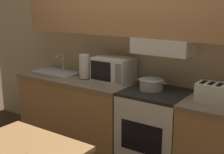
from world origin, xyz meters
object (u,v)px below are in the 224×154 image
at_px(sink_basin, 56,72).
at_px(paper_towel_roll, 85,67).
at_px(stove_range, 155,133).
at_px(microwave, 114,69).
at_px(toaster, 215,93).
at_px(cooking_pot, 151,84).

relative_size(sink_basin, paper_towel_roll, 2.08).
distance_m(stove_range, sink_basin, 1.48).
xyz_separation_m(stove_range, paper_towel_roll, (-0.94, 0.00, 0.60)).
height_order(microwave, toaster, microwave).
distance_m(stove_range, microwave, 0.84).
bearing_deg(sink_basin, cooking_pot, 1.50).
bearing_deg(toaster, microwave, 174.57).
height_order(stove_range, toaster, toaster).
bearing_deg(sink_basin, stove_range, 0.17).
height_order(cooking_pot, microwave, microwave).
xyz_separation_m(cooking_pot, toaster, (0.67, -0.04, 0.03)).
xyz_separation_m(stove_range, sink_basin, (-1.40, -0.00, 0.47)).
distance_m(microwave, toaster, 1.19).
height_order(microwave, sink_basin, microwave).
distance_m(stove_range, cooking_pot, 0.52).
xyz_separation_m(stove_range, cooking_pot, (-0.07, 0.03, 0.51)).
relative_size(microwave, toaster, 1.32).
distance_m(toaster, paper_towel_roll, 1.54).
relative_size(stove_range, cooking_pot, 2.71).
bearing_deg(toaster, stove_range, 178.71).
height_order(stove_range, paper_towel_roll, paper_towel_roll).
bearing_deg(microwave, sink_basin, -172.72).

